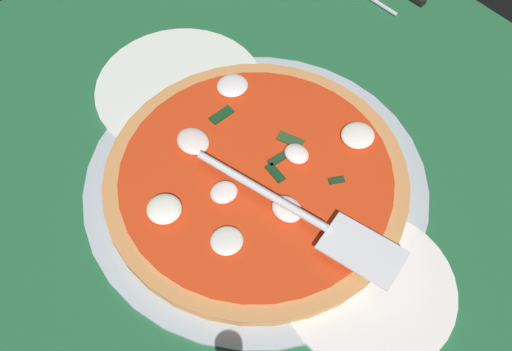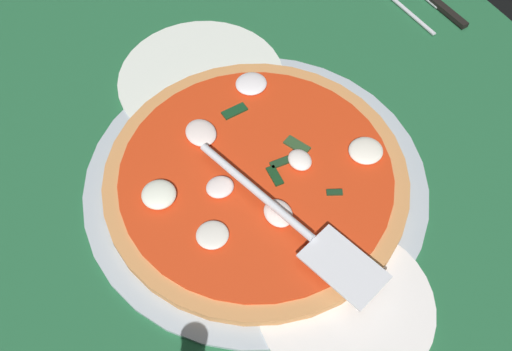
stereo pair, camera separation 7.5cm
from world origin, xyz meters
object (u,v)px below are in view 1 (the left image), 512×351
Objects in this scene: dinner_plate_left at (180,89)px; pizza_server at (306,217)px; dinner_plate_right at (368,287)px; pizza at (255,176)px.

dinner_plate_left is 29.34cm from pizza_server.
dinner_plate_left is 1.20× the size of dinner_plate_right.
dinner_plate_left is 0.87× the size of pizza_server.
pizza is 1.40× the size of pizza_server.
pizza_server is at bearing -0.99° from pizza.
pizza_server reaches higher than dinner_plate_right.
dinner_plate_left is at bearing 174.61° from pizza.
dinner_plate_right is 0.52× the size of pizza.
pizza is at bearing 163.48° from pizza_server.
dinner_plate_left is 19.58cm from pizza.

